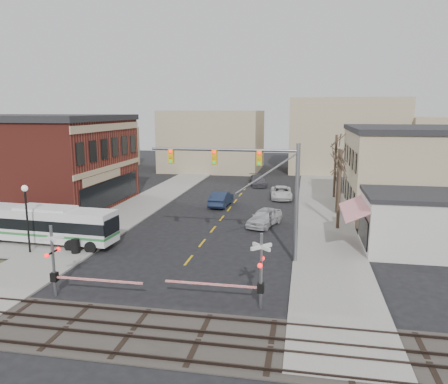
# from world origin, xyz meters

# --- Properties ---
(ground) EXTENTS (160.00, 160.00, 0.00)m
(ground) POSITION_xyz_m (0.00, 0.00, 0.00)
(ground) COLOR black
(ground) RESTS_ON ground
(sidewalk_west) EXTENTS (5.00, 60.00, 0.12)m
(sidewalk_west) POSITION_xyz_m (-9.50, 20.00, 0.06)
(sidewalk_west) COLOR gray
(sidewalk_west) RESTS_ON ground
(sidewalk_east) EXTENTS (5.00, 60.00, 0.12)m
(sidewalk_east) POSITION_xyz_m (9.50, 20.00, 0.06)
(sidewalk_east) COLOR gray
(sidewalk_east) RESTS_ON ground
(ballast_strip) EXTENTS (160.00, 5.00, 0.06)m
(ballast_strip) POSITION_xyz_m (0.00, -8.00, 0.03)
(ballast_strip) COLOR #332D28
(ballast_strip) RESTS_ON ground
(rail_tracks) EXTENTS (160.00, 3.91, 0.14)m
(rail_tracks) POSITION_xyz_m (0.00, -8.00, 0.12)
(rail_tracks) COLOR #2D231E
(rail_tracks) RESTS_ON ground
(awning_shop) EXTENTS (9.74, 6.20, 4.30)m
(awning_shop) POSITION_xyz_m (15.97, 7.00, 2.16)
(awning_shop) COLOR beige
(awning_shop) RESTS_ON ground
(tree_east_a) EXTENTS (0.28, 0.28, 6.75)m
(tree_east_a) POSITION_xyz_m (10.50, 12.00, 3.50)
(tree_east_a) COLOR #382B21
(tree_east_a) RESTS_ON sidewalk_east
(tree_east_b) EXTENTS (0.28, 0.28, 6.30)m
(tree_east_b) POSITION_xyz_m (10.80, 18.00, 3.27)
(tree_east_b) COLOR #382B21
(tree_east_b) RESTS_ON sidewalk_east
(tree_east_c) EXTENTS (0.28, 0.28, 7.20)m
(tree_east_c) POSITION_xyz_m (11.00, 26.00, 3.72)
(tree_east_c) COLOR #382B21
(tree_east_c) RESTS_ON sidewalk_east
(transit_bus) EXTENTS (10.97, 3.02, 2.79)m
(transit_bus) POSITION_xyz_m (-11.47, 3.52, 1.60)
(transit_bus) COLOR silver
(transit_bus) RESTS_ON ground
(traffic_signal_mast) EXTENTS (9.97, 0.30, 8.00)m
(traffic_signal_mast) POSITION_xyz_m (4.39, 2.95, 5.74)
(traffic_signal_mast) COLOR gray
(traffic_signal_mast) RESTS_ON ground
(rr_crossing_west) EXTENTS (5.60, 1.36, 4.00)m
(rr_crossing_west) POSITION_xyz_m (-5.27, -4.92, 1.97)
(rr_crossing_west) COLOR gray
(rr_crossing_west) RESTS_ON ground
(rr_crossing_east) EXTENTS (5.60, 1.36, 4.00)m
(rr_crossing_east) POSITION_xyz_m (5.14, -4.34, 1.97)
(rr_crossing_east) COLOR gray
(rr_crossing_east) RESTS_ON ground
(street_lamp) EXTENTS (0.44, 0.44, 4.85)m
(street_lamp) POSITION_xyz_m (-11.49, 1.28, 3.53)
(street_lamp) COLOR black
(street_lamp) RESTS_ON sidewalk_west
(trash_bin) EXTENTS (0.60, 0.60, 0.99)m
(trash_bin) POSITION_xyz_m (-8.20, 1.73, 0.62)
(trash_bin) COLOR black
(trash_bin) RESTS_ON sidewalk_west
(car_a) EXTENTS (3.23, 4.99, 1.58)m
(car_a) POSITION_xyz_m (4.22, 11.98, 0.79)
(car_a) COLOR #B4B5B9
(car_a) RESTS_ON ground
(car_b) EXTENTS (1.95, 4.87, 1.57)m
(car_b) POSITION_xyz_m (-1.08, 19.22, 0.79)
(car_b) COLOR #162038
(car_b) RESTS_ON ground
(car_c) EXTENTS (2.77, 5.26, 1.41)m
(car_c) POSITION_xyz_m (5.00, 24.42, 0.71)
(car_c) COLOR silver
(car_c) RESTS_ON ground
(car_d) EXTENTS (3.19, 5.21, 1.41)m
(car_d) POSITION_xyz_m (1.33, 32.72, 0.71)
(car_d) COLOR #414045
(car_d) RESTS_ON ground
(pedestrian_near) EXTENTS (0.59, 0.77, 1.88)m
(pedestrian_near) POSITION_xyz_m (-9.99, 3.78, 1.06)
(pedestrian_near) COLOR #645550
(pedestrian_near) RESTS_ON sidewalk_west
(pedestrian_far) EXTENTS (0.91, 0.82, 1.54)m
(pedestrian_far) POSITION_xyz_m (-10.36, 7.15, 0.89)
(pedestrian_far) COLOR #394164
(pedestrian_far) RESTS_ON sidewalk_west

